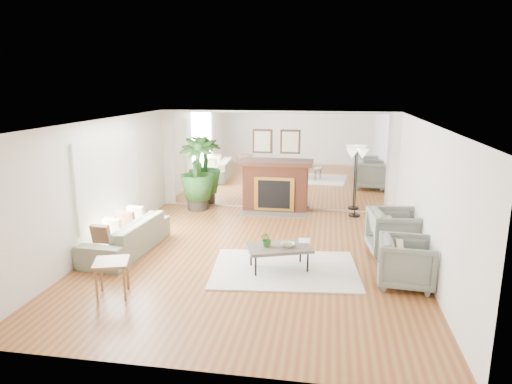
% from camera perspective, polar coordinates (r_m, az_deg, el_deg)
% --- Properties ---
extents(ground, '(7.00, 7.00, 0.00)m').
position_cam_1_polar(ground, '(8.57, -0.34, -8.20)').
color(ground, brown).
rests_on(ground, ground).
extents(wall_left, '(0.02, 7.00, 2.50)m').
position_cam_1_polar(wall_left, '(9.17, -19.11, 0.67)').
color(wall_left, white).
rests_on(wall_left, ground).
extents(wall_right, '(0.02, 7.00, 2.50)m').
position_cam_1_polar(wall_right, '(8.24, 20.59, -0.82)').
color(wall_right, white).
rests_on(wall_right, ground).
extents(wall_back, '(6.00, 0.02, 2.50)m').
position_cam_1_polar(wall_back, '(11.58, 2.57, 3.91)').
color(wall_back, white).
rests_on(wall_back, ground).
extents(mirror_panel, '(5.40, 0.04, 2.40)m').
position_cam_1_polar(mirror_panel, '(11.56, 2.55, 3.89)').
color(mirror_panel, silver).
rests_on(mirror_panel, wall_back).
extents(window_panel, '(0.04, 2.40, 1.50)m').
position_cam_1_polar(window_panel, '(9.48, -17.86, 1.78)').
color(window_panel, '#B2E09E').
rests_on(window_panel, wall_left).
extents(fireplace, '(1.85, 0.83, 2.05)m').
position_cam_1_polar(fireplace, '(11.47, 2.40, 0.81)').
color(fireplace, brown).
rests_on(fireplace, ground).
extents(area_rug, '(2.65, 2.02, 0.03)m').
position_cam_1_polar(area_rug, '(8.04, 3.61, -9.62)').
color(area_rug, silver).
rests_on(area_rug, ground).
extents(coffee_table, '(1.23, 0.96, 0.43)m').
position_cam_1_polar(coffee_table, '(7.90, 2.89, -7.05)').
color(coffee_table, '#5D5449').
rests_on(coffee_table, ground).
extents(sofa, '(1.00, 2.22, 0.63)m').
position_cam_1_polar(sofa, '(9.10, -15.91, -5.31)').
color(sofa, slate).
rests_on(sofa, ground).
extents(armchair_back, '(1.05, 1.02, 0.86)m').
position_cam_1_polar(armchair_back, '(8.97, 16.99, -4.86)').
color(armchair_back, gray).
rests_on(armchair_back, ground).
extents(armchair_front, '(0.92, 0.90, 0.78)m').
position_cam_1_polar(armchair_front, '(7.70, 18.28, -8.34)').
color(armchair_front, gray).
rests_on(armchair_front, ground).
extents(side_table, '(0.63, 0.63, 0.57)m').
position_cam_1_polar(side_table, '(7.27, -17.61, -8.88)').
color(side_table, brown).
rests_on(side_table, ground).
extents(potted_ficus, '(1.00, 1.00, 1.84)m').
position_cam_1_polar(potted_ficus, '(11.65, -7.38, 2.54)').
color(potted_ficus, black).
rests_on(potted_ficus, ground).
extents(floor_lamp, '(0.54, 0.30, 1.65)m').
position_cam_1_polar(floor_lamp, '(11.11, 12.53, 4.02)').
color(floor_lamp, black).
rests_on(floor_lamp, ground).
extents(tabletop_plant, '(0.30, 0.28, 0.28)m').
position_cam_1_polar(tabletop_plant, '(7.83, 1.41, -5.85)').
color(tabletop_plant, '#336C27').
rests_on(tabletop_plant, coffee_table).
extents(fruit_bowl, '(0.25, 0.25, 0.06)m').
position_cam_1_polar(fruit_bowl, '(7.87, 3.93, -6.61)').
color(fruit_bowl, brown).
rests_on(fruit_bowl, coffee_table).
extents(book, '(0.21, 0.28, 0.02)m').
position_cam_1_polar(book, '(8.15, 5.34, -6.09)').
color(book, brown).
rests_on(book, coffee_table).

